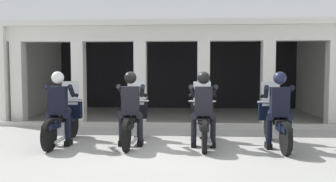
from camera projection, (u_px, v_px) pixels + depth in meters
name	position (u px, v px, depth m)	size (l,w,h in m)	color
ground_plane	(173.00, 124.00, 10.19)	(80.00, 80.00, 0.00)	#999993
station_building	(175.00, 60.00, 12.41)	(10.28, 4.86, 3.02)	black
kerb_strip	(171.00, 125.00, 9.65)	(9.78, 0.24, 0.12)	#B7B5AD
motorcycle_far_left	(64.00, 120.00, 7.65)	(0.62, 2.04, 1.35)	black
police_officer_far_left	(58.00, 102.00, 7.34)	(0.63, 0.61, 1.58)	black
motorcycle_center_left	(133.00, 120.00, 7.64)	(0.62, 2.04, 1.35)	black
police_officer_center_left	(131.00, 102.00, 7.32)	(0.63, 0.61, 1.58)	black
motorcycle_center_right	(203.00, 121.00, 7.52)	(0.62, 2.04, 1.35)	black
police_officer_center_right	(203.00, 102.00, 7.21)	(0.63, 0.61, 1.58)	black
motorcycle_far_right	(275.00, 122.00, 7.36)	(0.62, 2.04, 1.35)	black
police_officer_far_right	(279.00, 103.00, 7.04)	(0.63, 0.61, 1.58)	black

